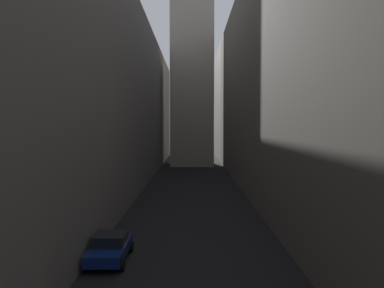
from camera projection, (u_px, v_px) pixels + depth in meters
The scene contains 4 objects.
ground_plane at pixel (192, 193), 42.77m from camera, with size 264.00×264.00×0.00m, color black.
building_block_left at pixel (83, 98), 44.30m from camera, with size 13.37×108.00×20.51m, color slate.
building_block_right at pixel (312, 85), 44.21m from camera, with size 15.51×108.00×23.37m, color #60594F.
parked_car_left_far at pixel (110, 247), 21.43m from camera, with size 2.04×4.38×1.43m.
Camera 1 is at (0.01, 5.52, 7.27)m, focal length 37.39 mm.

